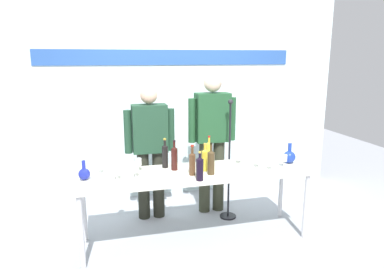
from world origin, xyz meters
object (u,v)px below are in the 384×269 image
(wine_bottle_5, at_px, (192,162))
(wine_bottle_6, at_px, (174,157))
(wine_bottle_4, at_px, (209,151))
(decanter_blue_left, at_px, (84,173))
(presenter_right, at_px, (212,134))
(wine_bottle_3, at_px, (211,161))
(presenter_left, at_px, (150,145))
(wine_glass_right_1, at_px, (240,155))
(wine_bottle_2, at_px, (200,168))
(wine_glass_left_0, at_px, (100,164))
(wine_glass_right_3, at_px, (259,158))
(display_table, at_px, (196,177))
(wine_glass_right_2, at_px, (272,161))
(decanter_blue_right, at_px, (289,157))
(wine_glass_right_0, at_px, (284,158))
(wine_glass_left_3, at_px, (116,168))
(wine_glass_left_1, at_px, (138,162))
(wine_glass_left_2, at_px, (136,167))
(wine_bottle_1, at_px, (165,155))
(wine_bottle_0, at_px, (205,159))
(wine_glass_left_4, at_px, (114,159))
(microphone_stand, at_px, (229,180))

(wine_bottle_5, xyz_separation_m, wine_bottle_6, (-0.14, 0.21, 0.01))
(wine_bottle_4, xyz_separation_m, wine_bottle_5, (-0.29, -0.36, -0.00))
(decanter_blue_left, height_order, presenter_right, presenter_right)
(wine_bottle_3, height_order, wine_bottle_5, wine_bottle_3)
(presenter_left, bearing_deg, wine_bottle_5, -66.57)
(wine_glass_right_1, bearing_deg, wine_bottle_6, -178.41)
(wine_bottle_2, bearing_deg, wine_glass_left_0, 155.32)
(wine_bottle_4, distance_m, wine_glass_right_3, 0.56)
(display_table, xyz_separation_m, wine_glass_right_2, (0.79, -0.16, 0.16))
(decanter_blue_right, xyz_separation_m, wine_glass_right_0, (-0.13, -0.11, 0.02))
(wine_glass_left_3, xyz_separation_m, wine_glass_right_2, (1.60, -0.09, -0.02))
(decanter_blue_right, height_order, wine_glass_left_1, decanter_blue_right)
(wine_bottle_4, height_order, wine_glass_left_2, wine_bottle_4)
(decanter_blue_right, distance_m, wine_bottle_4, 0.90)
(wine_bottle_3, bearing_deg, decanter_blue_right, 8.78)
(wine_bottle_3, xyz_separation_m, wine_glass_right_3, (0.56, 0.07, -0.03))
(wine_glass_left_0, height_order, wine_glass_right_0, wine_glass_left_0)
(wine_bottle_1, relative_size, wine_glass_right_0, 2.38)
(presenter_right, xyz_separation_m, wine_bottle_2, (-0.42, -0.92, -0.11))
(wine_bottle_5, height_order, wine_glass_right_3, wine_bottle_5)
(wine_bottle_4, relative_size, wine_glass_right_2, 2.28)
(wine_bottle_0, distance_m, wine_bottle_2, 0.30)
(wine_bottle_3, xyz_separation_m, wine_glass_left_2, (-0.75, 0.08, -0.03))
(decanter_blue_right, xyz_separation_m, wine_glass_left_1, (-1.67, 0.13, 0.02))
(wine_bottle_4, height_order, wine_glass_left_0, wine_bottle_4)
(wine_bottle_2, distance_m, wine_glass_right_1, 0.70)
(wine_bottle_0, bearing_deg, wine_bottle_6, 160.88)
(presenter_left, distance_m, wine_glass_left_4, 0.60)
(display_table, bearing_deg, wine_bottle_5, -121.99)
(decanter_blue_left, height_order, wine_glass_right_0, decanter_blue_left)
(wine_glass_right_2, bearing_deg, presenter_left, 145.36)
(wine_bottle_4, bearing_deg, wine_glass_left_3, -162.31)
(wine_glass_left_1, bearing_deg, wine_glass_right_0, -8.89)
(wine_bottle_0, distance_m, wine_glass_right_2, 0.71)
(wine_bottle_0, height_order, wine_glass_right_3, wine_bottle_0)
(decanter_blue_right, relative_size, wine_glass_left_0, 1.50)
(decanter_blue_left, xyz_separation_m, wine_glass_left_3, (0.30, -0.09, 0.06))
(wine_glass_left_1, relative_size, wine_glass_right_0, 1.03)
(decanter_blue_left, height_order, wine_bottle_3, wine_bottle_3)
(wine_glass_left_1, bearing_deg, wine_glass_left_3, -135.89)
(wine_glass_left_3, bearing_deg, wine_glass_left_1, 44.11)
(wine_bottle_1, relative_size, wine_glass_right_2, 2.37)
(wine_bottle_0, xyz_separation_m, wine_glass_left_4, (-0.92, 0.24, -0.01))
(wine_glass_right_2, bearing_deg, wine_glass_left_0, 169.72)
(display_table, distance_m, wine_bottle_4, 0.39)
(wine_bottle_2, xyz_separation_m, wine_glass_left_3, (-0.78, 0.20, -0.01))
(decanter_blue_right, relative_size, microphone_stand, 0.16)
(decanter_blue_left, xyz_separation_m, wine_bottle_6, (0.91, 0.08, 0.07))
(display_table, xyz_separation_m, wine_glass_left_0, (-0.97, 0.16, 0.17))
(decanter_blue_right, distance_m, wine_glass_right_2, 0.36)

